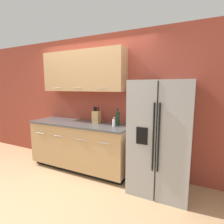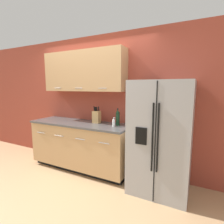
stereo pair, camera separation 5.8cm
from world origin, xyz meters
name	(u,v)px [view 2 (the right image)]	position (x,y,z in m)	size (l,w,h in m)	color
ground_plane	(48,195)	(0.00, 0.00, 0.00)	(14.00, 14.00, 0.00)	tan
wall_back	(92,95)	(-0.03, 1.26, 1.45)	(10.00, 0.39, 2.60)	#993D2D
counter_unit	(81,145)	(-0.12, 0.96, 0.47)	(2.02, 0.64, 0.93)	black
refrigerator	(161,137)	(1.44, 0.92, 0.86)	(0.87, 0.74, 1.71)	#9E9EA0
knife_block	(97,117)	(0.20, 1.07, 1.05)	(0.14, 0.12, 0.32)	tan
wine_bottle	(118,118)	(0.65, 1.06, 1.07)	(0.07, 0.07, 0.31)	black
soap_dispenser	(114,123)	(0.63, 0.95, 1.00)	(0.05, 0.05, 0.16)	white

